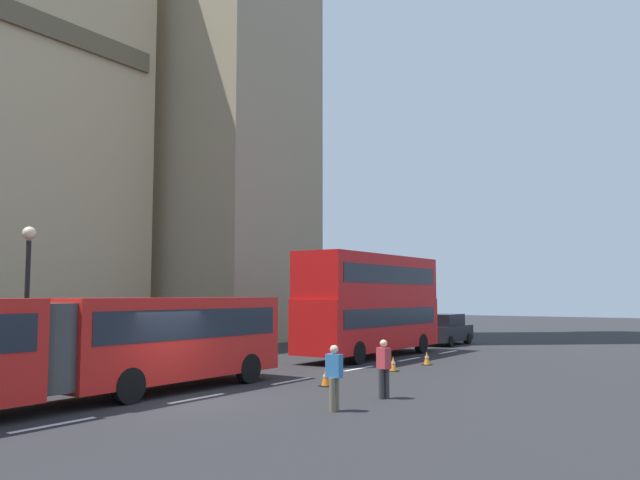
{
  "coord_description": "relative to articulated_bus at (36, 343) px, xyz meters",
  "views": [
    {
      "loc": [
        -13.29,
        -13.54,
        2.98
      ],
      "look_at": [
        12.64,
        3.94,
        5.66
      ],
      "focal_mm": 36.23,
      "sensor_mm": 36.0,
      "label": 1
    }
  ],
  "objects": [
    {
      "name": "double_decker_bus",
      "position": [
        17.61,
        0.0,
        0.96
      ],
      "size": [
        10.07,
        2.54,
        4.9
      ],
      "color": "red",
      "rests_on": "ground_plane"
    },
    {
      "name": "ground_plane",
      "position": [
        3.41,
        -1.99,
        -1.75
      ],
      "size": [
        160.0,
        160.0,
        0.0
      ],
      "primitive_type": "plane",
      "color": "#262628"
    },
    {
      "name": "sedan_lead",
      "position": [
        26.86,
        0.08,
        -0.83
      ],
      "size": [
        4.4,
        1.86,
        1.85
      ],
      "color": "black",
      "rests_on": "ground_plane"
    },
    {
      "name": "articulated_bus",
      "position": [
        0.0,
        0.0,
        0.0
      ],
      "size": [
        17.25,
        2.54,
        2.9
      ],
      "color": "red",
      "rests_on": "ground_plane"
    },
    {
      "name": "pedestrian_by_kerb",
      "position": [
        6.86,
        -6.48,
        -0.83
      ],
      "size": [
        0.37,
        0.46,
        1.69
      ],
      "color": "#333333",
      "rests_on": "ground_plane"
    },
    {
      "name": "pedestrian_near_cones",
      "position": [
        4.33,
        -6.4,
        -0.83
      ],
      "size": [
        0.36,
        0.41,
        1.69
      ],
      "color": "#726651",
      "rests_on": "ground_plane"
    },
    {
      "name": "traffic_cone_middle",
      "position": [
        12.99,
        -3.59,
        -1.46
      ],
      "size": [
        0.36,
        0.36,
        0.58
      ],
      "color": "black",
      "rests_on": "ground_plane"
    },
    {
      "name": "lane_centre_marking",
      "position": [
        6.15,
        -1.99,
        -1.74
      ],
      "size": [
        34.4,
        0.16,
        0.01
      ],
      "color": "silver",
      "rests_on": "ground_plane"
    },
    {
      "name": "traffic_cone_east",
      "position": [
        15.85,
        -3.71,
        -1.46
      ],
      "size": [
        0.36,
        0.36,
        0.58
      ],
      "color": "black",
      "rests_on": "ground_plane"
    },
    {
      "name": "traffic_cone_west",
      "position": [
        8.03,
        -3.68,
        -1.46
      ],
      "size": [
        0.36,
        0.36,
        0.58
      ],
      "color": "black",
      "rests_on": "ground_plane"
    },
    {
      "name": "street_lamp",
      "position": [
        2.46,
        4.51,
        1.31
      ],
      "size": [
        0.44,
        0.44,
        5.27
      ],
      "color": "black",
      "rests_on": "ground_plane"
    }
  ]
}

